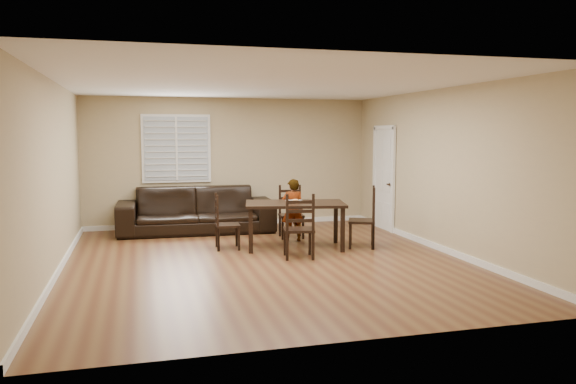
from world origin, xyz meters
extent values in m
plane|color=brown|center=(0.00, 0.00, 0.00)|extent=(7.00, 7.00, 0.00)
cube|color=tan|center=(0.00, 3.50, 1.35)|extent=(6.00, 0.04, 2.70)
cube|color=tan|center=(0.00, -3.50, 1.35)|extent=(6.00, 0.04, 2.70)
cube|color=tan|center=(-3.00, 0.00, 1.35)|extent=(0.04, 7.00, 2.70)
cube|color=tan|center=(3.00, 0.00, 1.35)|extent=(0.04, 7.00, 2.70)
cube|color=white|center=(0.00, 0.00, 2.70)|extent=(6.00, 7.00, 0.04)
cube|color=white|center=(-1.10, 3.45, 1.65)|extent=(1.40, 0.08, 1.40)
cube|color=white|center=(2.97, 2.20, 1.02)|extent=(0.06, 0.94, 2.05)
cylinder|color=#332114|center=(2.94, 1.90, 0.95)|extent=(0.06, 0.06, 0.02)
cube|color=white|center=(0.00, 3.48, 0.05)|extent=(6.00, 0.03, 0.10)
cube|color=white|center=(-2.98, 0.00, 0.05)|extent=(0.03, 7.00, 0.10)
cube|color=white|center=(2.98, 0.00, 0.05)|extent=(0.03, 7.00, 0.10)
cube|color=black|center=(0.70, 0.84, 0.76)|extent=(1.83, 1.26, 0.05)
cube|color=black|center=(-0.12, 0.61, 0.37)|extent=(0.08, 0.08, 0.74)
cube|color=black|center=(1.37, 0.30, 0.37)|extent=(0.08, 0.08, 0.74)
cube|color=black|center=(0.04, 1.37, 0.37)|extent=(0.08, 0.08, 0.74)
cube|color=black|center=(1.53, 1.07, 0.37)|extent=(0.08, 0.08, 0.74)
cube|color=black|center=(0.89, 1.76, 0.42)|extent=(0.49, 0.46, 0.04)
cube|color=black|center=(0.91, 1.95, 0.49)|extent=(0.45, 0.09, 0.99)
cube|color=black|center=(0.68, 1.61, 0.20)|extent=(0.04, 0.04, 0.40)
cube|color=black|center=(1.06, 1.57, 0.20)|extent=(0.04, 0.04, 0.40)
cube|color=black|center=(0.72, 1.96, 0.20)|extent=(0.04, 0.04, 0.40)
cube|color=black|center=(1.10, 1.92, 0.20)|extent=(0.04, 0.04, 0.40)
cube|color=black|center=(0.55, 0.09, 0.45)|extent=(0.53, 0.51, 0.04)
cube|color=black|center=(0.52, -0.11, 0.52)|extent=(0.47, 0.12, 1.04)
cube|color=black|center=(0.78, 0.24, 0.21)|extent=(0.05, 0.05, 0.43)
cube|color=black|center=(0.38, 0.31, 0.21)|extent=(0.05, 0.05, 0.43)
cube|color=black|center=(0.72, -0.13, 0.21)|extent=(0.05, 0.05, 0.43)
cube|color=black|center=(0.32, -0.06, 0.21)|extent=(0.05, 0.05, 0.43)
cube|color=black|center=(-0.43, 1.07, 0.41)|extent=(0.42, 0.45, 0.04)
cube|color=black|center=(-0.60, 1.08, 0.47)|extent=(0.06, 0.43, 0.95)
cube|color=black|center=(-0.27, 0.87, 0.19)|extent=(0.04, 0.04, 0.39)
cube|color=black|center=(-0.24, 1.24, 0.19)|extent=(0.04, 0.04, 0.39)
cube|color=black|center=(-0.61, 0.89, 0.19)|extent=(0.04, 0.04, 0.39)
cube|color=black|center=(-0.58, 1.26, 0.19)|extent=(0.04, 0.04, 0.39)
cube|color=black|center=(1.83, 0.61, 0.46)|extent=(0.59, 0.61, 0.04)
cube|color=black|center=(2.02, 0.53, 0.53)|extent=(0.22, 0.46, 1.06)
cube|color=black|center=(1.74, 0.87, 0.22)|extent=(0.06, 0.06, 0.43)
cube|color=black|center=(1.58, 0.49, 0.22)|extent=(0.06, 0.06, 0.43)
cube|color=black|center=(2.09, 0.73, 0.22)|extent=(0.06, 0.06, 0.43)
cube|color=black|center=(1.93, 0.35, 0.22)|extent=(0.06, 0.06, 0.43)
imported|color=gray|center=(0.83, 1.43, 0.57)|extent=(0.43, 0.30, 1.14)
cube|color=#F0E4CF|center=(0.74, 1.02, 0.79)|extent=(0.36, 0.36, 0.00)
torus|color=#D3884C|center=(0.76, 1.02, 0.81)|extent=(0.10, 0.10, 0.03)
torus|color=silver|center=(0.76, 1.02, 0.82)|extent=(0.09, 0.09, 0.02)
imported|color=black|center=(-0.78, 2.84, 0.44)|extent=(3.08, 1.29, 0.89)
camera|label=1|loc=(-1.87, -8.31, 1.97)|focal=35.00mm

